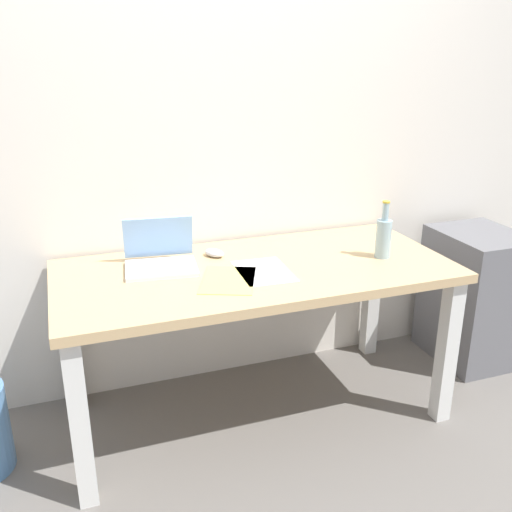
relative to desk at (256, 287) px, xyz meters
name	(u,v)px	position (x,y,z in m)	size (l,w,h in m)	color
ground_plane	(256,411)	(0.00, 0.00, -0.63)	(8.00, 8.00, 0.00)	slate
back_wall	(224,119)	(0.00, 0.45, 0.67)	(5.20, 0.08, 2.60)	silver
desk	(256,287)	(0.00, 0.00, 0.00)	(1.69, 0.77, 0.73)	tan
laptop_left	(160,258)	(-0.38, 0.13, 0.14)	(0.32, 0.28, 0.20)	silver
beer_bottle	(383,237)	(0.57, -0.07, 0.19)	(0.07, 0.07, 0.26)	#99B7C1
computer_mouse	(214,253)	(-0.13, 0.19, 0.11)	(0.06, 0.10, 0.03)	silver
paper_sheet_center	(264,271)	(0.01, -0.06, 0.10)	(0.21, 0.30, 0.00)	white
paper_yellow_folder	(228,280)	(-0.16, -0.10, 0.10)	(0.21, 0.30, 0.00)	#F4E06B
filing_cabinet	(474,296)	(1.28, 0.10, -0.28)	(0.40, 0.48, 0.71)	slate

